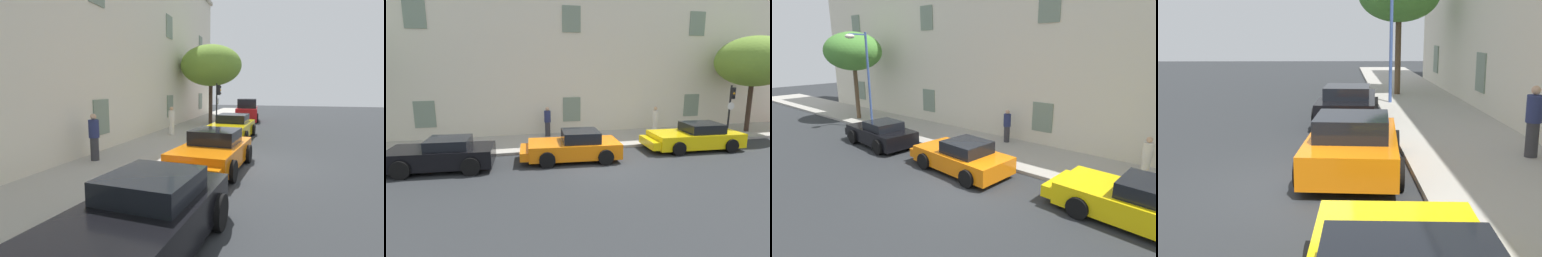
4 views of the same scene
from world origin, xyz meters
TOP-DOWN VIEW (x-y plane):
  - ground_plane at (0.00, 0.00)m, footprint 80.00×80.00m
  - sidewalk at (0.00, 4.51)m, footprint 60.00×3.83m
  - sportscar_red_lead at (-6.86, 1.26)m, footprint 4.68×2.38m
  - sportscar_yellow_flank at (-1.19, 1.29)m, footprint 4.65×2.48m
  - street_lamp at (-10.45, 2.72)m, footprint 0.44×1.42m
  - pedestrian_strolling at (-1.64, 5.67)m, footprint 0.39×0.39m

SIDE VIEW (x-z plane):
  - ground_plane at x=0.00m, z-range 0.00..0.00m
  - sidewalk at x=0.00m, z-range 0.00..0.14m
  - sportscar_yellow_flank at x=-1.19m, z-range -0.08..1.28m
  - sportscar_red_lead at x=-6.86m, z-range -0.05..1.29m
  - pedestrian_strolling at x=-1.64m, z-range 0.15..1.91m
  - street_lamp at x=-10.45m, z-range 1.24..7.12m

